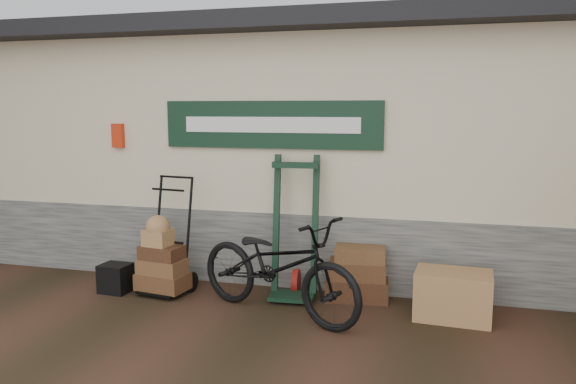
% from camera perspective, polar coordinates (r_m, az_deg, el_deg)
% --- Properties ---
extents(ground, '(80.00, 80.00, 0.00)m').
position_cam_1_polar(ground, '(5.93, -1.59, -12.64)').
color(ground, black).
rests_on(ground, ground).
extents(station_building, '(14.40, 4.10, 3.20)m').
position_cam_1_polar(station_building, '(8.21, 3.82, 4.81)').
color(station_building, '#4C4C47').
rests_on(station_building, ground).
extents(porter_trolley, '(0.76, 0.61, 1.38)m').
position_cam_1_polar(porter_trolley, '(6.71, -11.96, -4.15)').
color(porter_trolley, black).
rests_on(porter_trolley, ground).
extents(green_barrow, '(0.62, 0.53, 1.61)m').
position_cam_1_polar(green_barrow, '(6.34, 0.69, -3.62)').
color(green_barrow, black).
rests_on(green_barrow, ground).
extents(suitcase_stack, '(0.74, 0.51, 0.62)m').
position_cam_1_polar(suitcase_stack, '(6.44, 7.05, -8.08)').
color(suitcase_stack, '#3E1C13').
rests_on(suitcase_stack, ground).
extents(wicker_hamper, '(0.79, 0.54, 0.49)m').
position_cam_1_polar(wicker_hamper, '(6.07, 16.42, -10.02)').
color(wicker_hamper, olive).
rests_on(wicker_hamper, ground).
extents(black_trunk, '(0.35, 0.31, 0.33)m').
position_cam_1_polar(black_trunk, '(6.95, -17.11, -8.35)').
color(black_trunk, black).
rests_on(black_trunk, ground).
extents(bicycle, '(1.44, 2.15, 1.18)m').
position_cam_1_polar(bicycle, '(5.81, -1.05, -6.93)').
color(bicycle, black).
rests_on(bicycle, ground).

